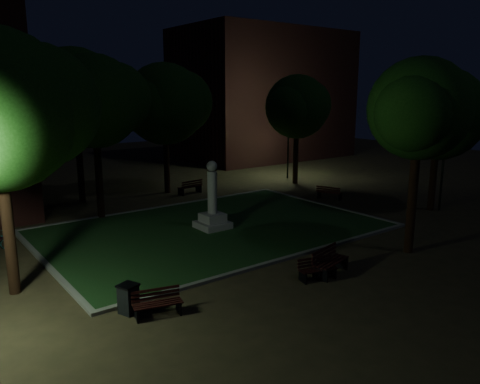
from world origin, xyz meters
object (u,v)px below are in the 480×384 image
object	(u,v)px
monument	(212,210)
bench_near_left	(317,269)
trash_bin	(128,298)
bench_right_side	(329,193)
bench_west_near	(157,304)
bench_far_side	(190,187)
bench_near_right	(329,262)

from	to	relation	value
monument	bench_near_left	world-z (taller)	monument
monument	trash_bin	world-z (taller)	monument
monument	bench_right_side	bearing A→B (deg)	6.01
bench_west_near	bench_far_side	distance (m)	16.49
bench_near_left	bench_near_right	size ratio (longest dim) A/B	0.80
bench_near_right	bench_near_left	bearing A→B (deg)	172.48
bench_west_near	trash_bin	world-z (taller)	trash_bin
bench_near_left	bench_right_side	world-z (taller)	bench_right_side
monument	trash_bin	size ratio (longest dim) A/B	3.60
bench_near_left	bench_near_right	distance (m)	0.70
monument	bench_west_near	world-z (taller)	monument
bench_near_right	bench_west_near	world-z (taller)	bench_near_right
trash_bin	bench_west_near	bearing A→B (deg)	-48.30
monument	bench_far_side	distance (m)	8.05
bench_near_left	monument	bearing A→B (deg)	99.89
monument	bench_near_left	xyz separation A→B (m)	(-0.42, -7.14, -0.60)
bench_near_left	bench_west_near	size ratio (longest dim) A/B	0.96
bench_near_left	bench_near_right	world-z (taller)	bench_near_right
bench_near_right	bench_far_side	bearing A→B (deg)	64.46
bench_right_side	bench_west_near	bearing A→B (deg)	94.29
bench_far_side	trash_bin	size ratio (longest dim) A/B	1.88
monument	bench_near_right	distance (m)	7.08
bench_west_near	bench_right_side	bearing A→B (deg)	39.95
bench_near_right	trash_bin	world-z (taller)	bench_near_right
monument	bench_near_right	size ratio (longest dim) A/B	1.79
monument	bench_near_right	bearing A→B (deg)	-87.79
bench_near_right	bench_right_side	size ratio (longest dim) A/B	1.13
bench_right_side	bench_near_right	bearing A→B (deg)	111.27
bench_west_near	bench_right_side	world-z (taller)	bench_right_side
monument	bench_near_right	world-z (taller)	monument
bench_near_left	bench_far_side	bearing A→B (deg)	89.11
bench_near_left	trash_bin	distance (m)	6.47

